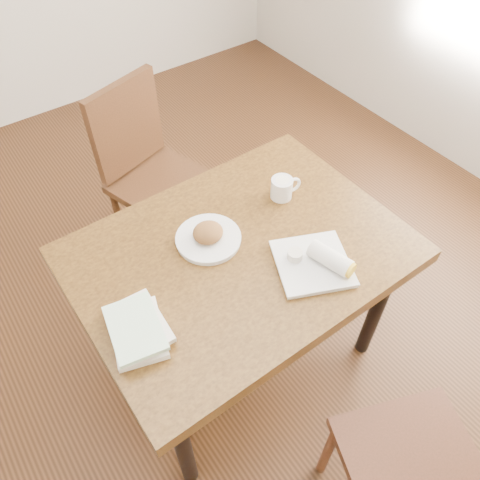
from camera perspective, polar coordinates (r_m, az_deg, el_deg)
ground at (r=2.31m, az=0.00°, el=-13.33°), size 4.00×5.00×0.01m
table at (r=1.74m, az=0.00°, el=-2.89°), size 1.17×0.86×0.75m
chair_far at (r=2.37m, az=-11.09°, el=8.91°), size 0.52×0.52×0.95m
plate_scone at (r=1.69m, az=-3.89°, el=0.42°), size 0.24×0.24×0.08m
coffee_mug at (r=1.85m, az=5.22°, el=6.38°), size 0.13×0.09×0.09m
plate_burrito at (r=1.63m, az=9.49°, el=-2.63°), size 0.33×0.33×0.08m
book_stack at (r=1.49m, az=-12.38°, el=-10.53°), size 0.21×0.26×0.06m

